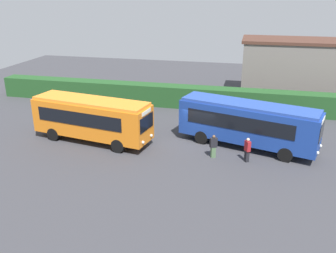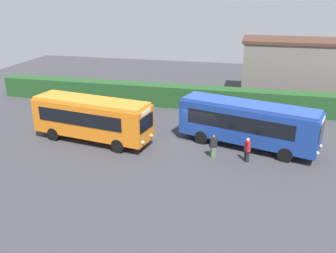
% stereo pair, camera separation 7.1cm
% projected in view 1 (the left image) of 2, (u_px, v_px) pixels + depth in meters
% --- Properties ---
extents(ground_plane, '(64.00, 64.00, 0.00)m').
position_uv_depth(ground_plane, '(198.00, 141.00, 27.39)').
color(ground_plane, '#38383D').
extents(bus_orange, '(9.42, 3.93, 3.28)m').
position_uv_depth(bus_orange, '(92.00, 117.00, 26.85)').
color(bus_orange, orange).
rests_on(bus_orange, ground_plane).
extents(bus_blue, '(10.14, 5.02, 3.32)m').
position_uv_depth(bus_blue, '(247.00, 122.00, 25.80)').
color(bus_blue, navy).
rests_on(bus_blue, ground_plane).
extents(person_left, '(0.28, 0.39, 1.83)m').
position_uv_depth(person_left, '(91.00, 117.00, 29.79)').
color(person_left, maroon).
rests_on(person_left, ground_plane).
extents(person_center, '(0.55, 0.45, 1.64)m').
position_uv_depth(person_center, '(213.00, 146.00, 24.51)').
color(person_center, '#4C6B47').
rests_on(person_center, ground_plane).
extents(person_right, '(0.47, 0.51, 1.75)m').
position_uv_depth(person_right, '(242.00, 120.00, 29.06)').
color(person_right, '#4C6B47').
rests_on(person_right, ground_plane).
extents(person_far, '(0.44, 0.49, 1.71)m').
position_uv_depth(person_far, '(247.00, 149.00, 23.86)').
color(person_far, black).
rests_on(person_far, ground_plane).
extents(hedge_row, '(44.00, 1.75, 2.04)m').
position_uv_depth(hedge_row, '(211.00, 98.00, 34.63)').
color(hedge_row, '#204A21').
rests_on(hedge_row, ground_plane).
extents(depot_building, '(12.30, 5.67, 6.08)m').
position_uv_depth(depot_building, '(301.00, 69.00, 37.62)').
color(depot_building, slate).
rests_on(depot_building, ground_plane).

